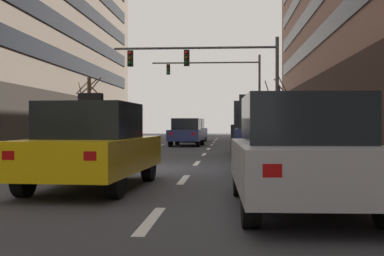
% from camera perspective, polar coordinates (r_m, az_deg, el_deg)
% --- Properties ---
extents(ground_plane, '(120.00, 120.00, 0.00)m').
position_cam_1_polar(ground_plane, '(14.95, -6.01, -4.57)').
color(ground_plane, '#38383D').
extents(sidewalk_right, '(3.68, 80.00, 0.14)m').
position_cam_1_polar(sidewalk_right, '(15.24, 19.29, -4.23)').
color(sidewalk_right, gray).
rests_on(sidewalk_right, ground).
extents(lane_stripe_l1_s3, '(0.16, 2.00, 0.01)m').
position_cam_1_polar(lane_stripe_l1_s3, '(12.46, -15.71, -5.55)').
color(lane_stripe_l1_s3, silver).
rests_on(lane_stripe_l1_s3, ground).
extents(lane_stripe_l1_s4, '(0.16, 2.00, 0.01)m').
position_cam_1_polar(lane_stripe_l1_s4, '(17.23, -10.05, -3.90)').
color(lane_stripe_l1_s4, silver).
rests_on(lane_stripe_l1_s4, ground).
extents(lane_stripe_l1_s5, '(0.16, 2.00, 0.01)m').
position_cam_1_polar(lane_stripe_l1_s5, '(22.10, -6.87, -2.96)').
color(lane_stripe_l1_s5, silver).
rests_on(lane_stripe_l1_s5, ground).
extents(lane_stripe_l1_s6, '(0.16, 2.00, 0.01)m').
position_cam_1_polar(lane_stripe_l1_s6, '(27.02, -4.85, -2.35)').
color(lane_stripe_l1_s6, silver).
rests_on(lane_stripe_l1_s6, ground).
extents(lane_stripe_l1_s7, '(0.16, 2.00, 0.01)m').
position_cam_1_polar(lane_stripe_l1_s7, '(31.96, -3.45, -1.93)').
color(lane_stripe_l1_s7, silver).
rests_on(lane_stripe_l1_s7, ground).
extents(lane_stripe_l1_s8, '(0.16, 2.00, 0.01)m').
position_cam_1_polar(lane_stripe_l1_s8, '(36.92, -2.43, -1.62)').
color(lane_stripe_l1_s8, silver).
rests_on(lane_stripe_l1_s8, ground).
extents(lane_stripe_l1_s9, '(0.16, 2.00, 0.01)m').
position_cam_1_polar(lane_stripe_l1_s9, '(41.89, -1.65, -1.38)').
color(lane_stripe_l1_s9, silver).
rests_on(lane_stripe_l1_s9, ground).
extents(lane_stripe_l1_s10, '(0.16, 2.00, 0.01)m').
position_cam_1_polar(lane_stripe_l1_s10, '(46.87, -1.03, -1.19)').
color(lane_stripe_l1_s10, silver).
rests_on(lane_stripe_l1_s10, ground).
extents(lane_stripe_l2_s2, '(0.16, 2.00, 0.01)m').
position_cam_1_polar(lane_stripe_l2_s2, '(6.86, -4.71, -10.40)').
color(lane_stripe_l2_s2, silver).
rests_on(lane_stripe_l2_s2, ground).
extents(lane_stripe_l2_s3, '(0.16, 2.00, 0.01)m').
position_cam_1_polar(lane_stripe_l2_s3, '(11.78, -0.96, -5.88)').
color(lane_stripe_l2_s3, silver).
rests_on(lane_stripe_l2_s3, ground).
extents(lane_stripe_l2_s4, '(0.16, 2.00, 0.01)m').
position_cam_1_polar(lane_stripe_l2_s4, '(16.74, 0.56, -4.02)').
color(lane_stripe_l2_s4, silver).
rests_on(lane_stripe_l2_s4, ground).
extents(lane_stripe_l2_s5, '(0.16, 2.00, 0.01)m').
position_cam_1_polar(lane_stripe_l2_s5, '(21.72, 1.38, -3.01)').
color(lane_stripe_l2_s5, silver).
rests_on(lane_stripe_l2_s5, ground).
extents(lane_stripe_l2_s6, '(0.16, 2.00, 0.01)m').
position_cam_1_polar(lane_stripe_l2_s6, '(26.71, 1.89, -2.38)').
color(lane_stripe_l2_s6, silver).
rests_on(lane_stripe_l2_s6, ground).
extents(lane_stripe_l2_s7, '(0.16, 2.00, 0.01)m').
position_cam_1_polar(lane_stripe_l2_s7, '(31.70, 2.24, -1.94)').
color(lane_stripe_l2_s7, silver).
rests_on(lane_stripe_l2_s7, ground).
extents(lane_stripe_l2_s8, '(0.16, 2.00, 0.01)m').
position_cam_1_polar(lane_stripe_l2_s8, '(36.70, 2.50, -1.63)').
color(lane_stripe_l2_s8, silver).
rests_on(lane_stripe_l2_s8, ground).
extents(lane_stripe_l2_s9, '(0.16, 2.00, 0.01)m').
position_cam_1_polar(lane_stripe_l2_s9, '(41.69, 2.69, -1.39)').
color(lane_stripe_l2_s9, silver).
rests_on(lane_stripe_l2_s9, ground).
extents(lane_stripe_l2_s10, '(0.16, 2.00, 0.01)m').
position_cam_1_polar(lane_stripe_l2_s10, '(46.69, 2.85, -1.20)').
color(lane_stripe_l2_s10, silver).
rests_on(lane_stripe_l2_s10, ground).
extents(car_driving_0, '(2.06, 4.53, 1.67)m').
position_cam_1_polar(car_driving_0, '(30.58, -0.57, -0.49)').
color(car_driving_0, black).
rests_on(car_driving_0, ground).
extents(car_driving_1, '(2.11, 4.70, 1.73)m').
position_cam_1_polar(car_driving_1, '(37.87, 0.02, -0.28)').
color(car_driving_1, black).
rests_on(car_driving_1, ground).
extents(taxi_driving_2, '(2.13, 4.69, 1.91)m').
position_cam_1_polar(taxi_driving_2, '(10.33, -11.19, -2.05)').
color(taxi_driving_2, black).
rests_on(taxi_driving_2, ground).
extents(car_parked_0, '(2.04, 4.64, 1.72)m').
position_cam_1_polar(car_parked_0, '(7.73, 12.21, -2.88)').
color(car_parked_0, black).
rests_on(car_parked_0, ground).
extents(car_parked_1, '(1.88, 4.29, 2.05)m').
position_cam_1_polar(car_parked_1, '(13.99, 8.57, -0.71)').
color(car_parked_1, black).
rests_on(car_parked_1, ground).
extents(car_parked_2, '(1.97, 4.64, 2.24)m').
position_cam_1_polar(car_parked_2, '(21.20, 7.05, -0.10)').
color(car_parked_2, black).
rests_on(car_parked_2, ground).
extents(car_parked_3, '(1.80, 4.20, 2.02)m').
position_cam_1_polar(car_parked_3, '(26.15, 6.50, -0.24)').
color(car_parked_3, black).
rests_on(car_parked_3, ground).
extents(traffic_signal_0, '(8.62, 0.35, 5.69)m').
position_cam_1_polar(traffic_signal_0, '(26.25, 2.83, 6.72)').
color(traffic_signal_0, '#4C4C51').
rests_on(traffic_signal_0, sidewalk_right).
extents(traffic_signal_1, '(8.80, 0.35, 6.80)m').
position_cam_1_polar(traffic_signal_1, '(40.77, 4.07, 5.27)').
color(traffic_signal_1, '#4C4C51').
rests_on(traffic_signal_1, sidewalk_right).
extents(street_tree_0, '(1.73, 1.63, 4.58)m').
position_cam_1_polar(street_tree_0, '(36.15, 9.82, 1.97)').
color(street_tree_0, '#4C3823').
rests_on(street_tree_0, sidewalk_right).
extents(street_tree_1, '(1.76, 1.76, 4.26)m').
position_cam_1_polar(street_tree_1, '(32.67, -11.65, 2.38)').
color(street_tree_1, '#4C3823').
rests_on(street_tree_1, sidewalk_left).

